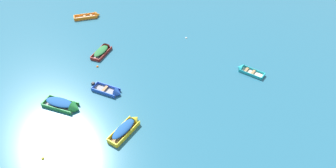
{
  "coord_description": "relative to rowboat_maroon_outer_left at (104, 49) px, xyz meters",
  "views": [
    {
      "loc": [
        6.03,
        -3.76,
        22.65
      ],
      "look_at": [
        0.0,
        21.74,
        0.15
      ],
      "focal_mm": 31.56,
      "sensor_mm": 36.0,
      "label": 1
    }
  ],
  "objects": [
    {
      "name": "rowboat_orange_outer_right",
      "position": [
        -5.61,
        8.65,
        -0.1
      ],
      "size": [
        4.12,
        3.04,
        1.15
      ],
      "color": "beige",
      "rests_on": "ground_plane"
    },
    {
      "name": "mooring_buoy_outer_edge",
      "position": [
        1.3,
        -17.39,
        -0.31
      ],
      "size": [
        0.34,
        0.34,
        0.34
      ],
      "primitive_type": "sphere",
      "color": "yellow",
      "rests_on": "ground_plane"
    },
    {
      "name": "mooring_buoy_trailing",
      "position": [
        10.22,
        5.88,
        -0.31
      ],
      "size": [
        0.28,
        0.28,
        0.28
      ],
      "primitive_type": "sphere",
      "color": "silver",
      "rests_on": "ground_plane"
    },
    {
      "name": "rowboat_green_midfield_left",
      "position": [
        0.23,
        -10.93,
        0.03
      ],
      "size": [
        4.47,
        1.99,
        1.43
      ],
      "color": "gray",
      "rests_on": "ground_plane"
    },
    {
      "name": "rowboat_maroon_outer_left",
      "position": [
        0.0,
        0.0,
        0.0
      ],
      "size": [
        1.86,
        3.95,
        1.28
      ],
      "color": "gray",
      "rests_on": "ground_plane"
    },
    {
      "name": "rowboat_yellow_near_camera",
      "position": [
        7.67,
        -12.26,
        0.07
      ],
      "size": [
        2.51,
        4.24,
        1.18
      ],
      "color": "#99754C",
      "rests_on": "ground_plane"
    },
    {
      "name": "rowboat_turquoise_far_back",
      "position": [
        18.7,
        0.05,
        -0.14
      ],
      "size": [
        3.56,
        2.32,
        1.09
      ],
      "color": "beige",
      "rests_on": "ground_plane"
    },
    {
      "name": "mooring_buoy_between_boats_left",
      "position": [
        0.53,
        -3.41,
        -0.31
      ],
      "size": [
        0.32,
        0.32,
        0.32
      ],
      "primitive_type": "sphere",
      "color": "orange",
      "rests_on": "ground_plane"
    },
    {
      "name": "rowboat_blue_back_row_left",
      "position": [
        4.18,
        -7.61,
        -0.1
      ],
      "size": [
        3.9,
        1.91,
        1.2
      ],
      "color": "gray",
      "rests_on": "ground_plane"
    }
  ]
}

